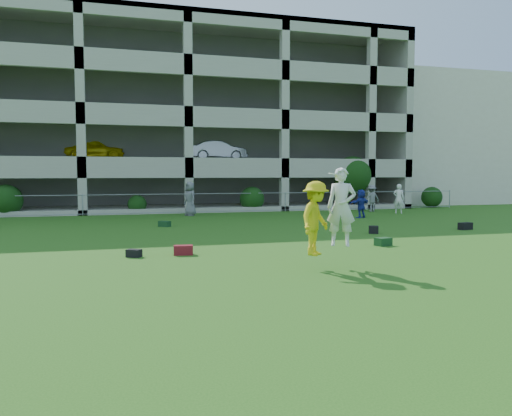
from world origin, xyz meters
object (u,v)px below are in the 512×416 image
object	(u,v)px
parking_garage	(172,125)
crate_d	(374,230)
bystander_c	(190,199)
stucco_building	(434,143)
bystander_d	(361,204)
bystander_e	(399,199)
bystander_f	(372,198)
frisbee_contest	(324,215)

from	to	relation	value
parking_garage	crate_d	bearing A→B (deg)	-74.92
bystander_c	crate_d	distance (m)	11.71
stucco_building	crate_d	bearing A→B (deg)	-129.91
bystander_d	crate_d	xyz separation A→B (m)	(-2.81, -6.40, -0.61)
bystander_e	parking_garage	xyz separation A→B (m)	(-11.90, 12.11, 5.14)
bystander_d	bystander_f	xyz separation A→B (m)	(2.73, 3.80, 0.07)
stucco_building	frisbee_contest	bearing A→B (deg)	-129.49
bystander_c	frisbee_contest	distance (m)	16.38
bystander_d	bystander_e	distance (m)	4.11
bystander_f	parking_garage	distance (m)	16.04
stucco_building	frisbee_contest	size ratio (longest dim) A/B	7.40
bystander_e	bystander_d	bearing A→B (deg)	67.68
frisbee_contest	bystander_f	bearing A→B (deg)	57.66
bystander_c	bystander_d	xyz separation A→B (m)	(8.56, -3.76, -0.19)
stucco_building	bystander_e	xyz separation A→B (m)	(-11.10, -12.41, -4.13)
bystander_c	crate_d	world-z (taller)	bystander_c
stucco_building	frisbee_contest	distance (m)	35.25
frisbee_contest	stucco_building	bearing A→B (deg)	50.51
bystander_f	crate_d	world-z (taller)	bystander_f
crate_d	parking_garage	xyz separation A→B (m)	(-5.54, 20.58, 5.86)
bystander_d	bystander_f	world-z (taller)	bystander_f
bystander_e	crate_d	distance (m)	10.62
stucco_building	parking_garage	distance (m)	23.03
bystander_e	crate_d	xyz separation A→B (m)	(-6.36, -8.47, -0.72)
frisbee_contest	parking_garage	distance (m)	27.17
bystander_f	crate_d	bearing A→B (deg)	59.47
bystander_d	bystander_c	bearing A→B (deg)	-46.74
bystander_f	frisbee_contest	distance (m)	19.39
bystander_e	frisbee_contest	xyz separation A→B (m)	(-11.19, -14.65, 0.48)
frisbee_contest	parking_garage	xyz separation A→B (m)	(-0.71, 26.76, 4.66)
stucco_building	bystander_e	size ratio (longest dim) A/B	9.17
bystander_d	bystander_f	distance (m)	4.68
bystander_d	bystander_e	size ratio (longest dim) A/B	0.87
bystander_e	frisbee_contest	bearing A→B (deg)	90.10
stucco_building	bystander_e	bearing A→B (deg)	-131.82
bystander_c	bystander_e	size ratio (longest dim) A/B	1.09
bystander_c	frisbee_contest	size ratio (longest dim) A/B	0.88
bystander_c	bystander_d	bearing A→B (deg)	44.97
crate_d	bystander_e	bearing A→B (deg)	53.09
stucco_building	parking_garage	size ratio (longest dim) A/B	0.53
bystander_d	crate_d	distance (m)	7.02
bystander_e	frisbee_contest	world-z (taller)	frisbee_contest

